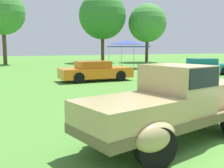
# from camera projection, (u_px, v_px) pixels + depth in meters

# --- Properties ---
(ground_plane) EXTENTS (120.00, 120.00, 0.00)m
(ground_plane) POSITION_uv_depth(u_px,v_px,m) (213.00, 143.00, 5.82)
(ground_plane) COLOR #4C8433
(feature_pickup_truck) EXTENTS (4.75, 2.58, 1.70)m
(feature_pickup_truck) POSITION_uv_depth(u_px,v_px,m) (174.00, 103.00, 5.87)
(feature_pickup_truck) COLOR brown
(feature_pickup_truck) RESTS_ON ground_plane
(show_car_orange) EXTENTS (4.42, 1.74, 1.22)m
(show_car_orange) POSITION_uv_depth(u_px,v_px,m) (95.00, 71.00, 16.43)
(show_car_orange) COLOR orange
(show_car_orange) RESTS_ON ground_plane
(show_car_teal) EXTENTS (4.37, 2.35, 1.22)m
(show_car_teal) POSITION_uv_depth(u_px,v_px,m) (203.00, 67.00, 20.14)
(show_car_teal) COLOR teal
(show_car_teal) RESTS_ON ground_plane
(canopy_tent_left_field) EXTENTS (3.15, 3.15, 2.71)m
(canopy_tent_left_field) POSITION_uv_depth(u_px,v_px,m) (128.00, 43.00, 25.96)
(canopy_tent_left_field) COLOR #B7B7BC
(canopy_tent_left_field) RESTS_ON ground_plane
(treeline_center) EXTENTS (5.07, 5.07, 8.51)m
(treeline_center) POSITION_uv_depth(u_px,v_px,m) (3.00, 13.00, 30.58)
(treeline_center) COLOR brown
(treeline_center) RESTS_ON ground_plane
(treeline_mid_right) EXTENTS (6.17, 6.17, 9.22)m
(treeline_mid_right) POSITION_uv_depth(u_px,v_px,m) (102.00, 16.00, 35.04)
(treeline_mid_right) COLOR brown
(treeline_mid_right) RESTS_ON ground_plane
(treeline_far_right) EXTENTS (5.14, 5.14, 7.83)m
(treeline_far_right) POSITION_uv_depth(u_px,v_px,m) (147.00, 23.00, 36.04)
(treeline_far_right) COLOR #47331E
(treeline_far_right) RESTS_ON ground_plane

